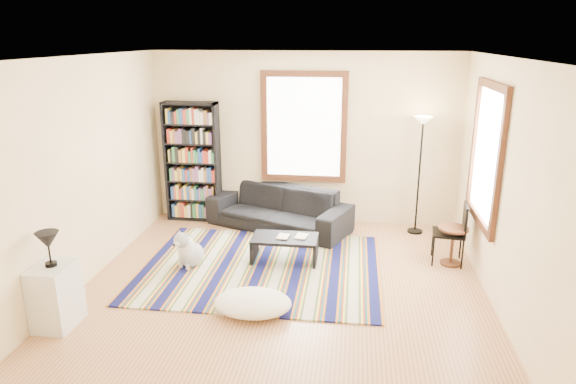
# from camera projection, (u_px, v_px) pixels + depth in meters

# --- Properties ---
(floor) EXTENTS (5.00, 5.00, 0.10)m
(floor) POSITION_uv_depth(u_px,v_px,m) (283.00, 291.00, 6.45)
(floor) COLOR tan
(floor) RESTS_ON ground
(ceiling) EXTENTS (5.00, 5.00, 0.10)m
(ceiling) POSITION_uv_depth(u_px,v_px,m) (282.00, 52.00, 5.60)
(ceiling) COLOR white
(ceiling) RESTS_ON floor
(wall_back) EXTENTS (5.00, 0.10, 2.80)m
(wall_back) POSITION_uv_depth(u_px,v_px,m) (304.00, 139.00, 8.44)
(wall_back) COLOR #FEDDAB
(wall_back) RESTS_ON floor
(wall_front) EXTENTS (5.00, 0.10, 2.80)m
(wall_front) POSITION_uv_depth(u_px,v_px,m) (232.00, 277.00, 3.60)
(wall_front) COLOR #FEDDAB
(wall_front) RESTS_ON floor
(wall_left) EXTENTS (0.10, 5.00, 2.80)m
(wall_left) POSITION_uv_depth(u_px,v_px,m) (79.00, 173.00, 6.34)
(wall_left) COLOR #FEDDAB
(wall_left) RESTS_ON floor
(wall_right) EXTENTS (0.10, 5.00, 2.80)m
(wall_right) POSITION_uv_depth(u_px,v_px,m) (509.00, 188.00, 5.71)
(wall_right) COLOR #FEDDAB
(wall_right) RESTS_ON floor
(window_back) EXTENTS (1.20, 0.06, 1.60)m
(window_back) POSITION_uv_depth(u_px,v_px,m) (304.00, 127.00, 8.31)
(window_back) COLOR white
(window_back) RESTS_ON wall_back
(window_right) EXTENTS (0.06, 1.20, 1.60)m
(window_right) POSITION_uv_depth(u_px,v_px,m) (487.00, 154.00, 6.42)
(window_right) COLOR white
(window_right) RESTS_ON wall_right
(rug) EXTENTS (3.20, 2.56, 0.02)m
(rug) POSITION_uv_depth(u_px,v_px,m) (261.00, 267.00, 6.97)
(rug) COLOR #0D1043
(rug) RESTS_ON floor
(sofa) EXTENTS (2.47, 1.71, 0.67)m
(sofa) POSITION_uv_depth(u_px,v_px,m) (279.00, 208.00, 8.32)
(sofa) COLOR black
(sofa) RESTS_ON floor
(bookshelf) EXTENTS (0.90, 0.30, 2.00)m
(bookshelf) POSITION_uv_depth(u_px,v_px,m) (193.00, 162.00, 8.57)
(bookshelf) COLOR black
(bookshelf) RESTS_ON floor
(coffee_table) EXTENTS (0.97, 0.63, 0.36)m
(coffee_table) POSITION_uv_depth(u_px,v_px,m) (285.00, 249.00, 7.13)
(coffee_table) COLOR black
(coffee_table) RESTS_ON floor
(book_a) EXTENTS (0.18, 0.23, 0.02)m
(book_a) POSITION_uv_depth(u_px,v_px,m) (278.00, 236.00, 7.09)
(book_a) COLOR beige
(book_a) RESTS_ON coffee_table
(book_b) EXTENTS (0.19, 0.24, 0.02)m
(book_b) POSITION_uv_depth(u_px,v_px,m) (296.00, 236.00, 7.10)
(book_b) COLOR beige
(book_b) RESTS_ON coffee_table
(floor_cushion) EXTENTS (0.98, 0.80, 0.22)m
(floor_cushion) POSITION_uv_depth(u_px,v_px,m) (253.00, 303.00, 5.83)
(floor_cushion) COLOR silver
(floor_cushion) RESTS_ON floor
(floor_lamp) EXTENTS (0.37, 0.37, 1.86)m
(floor_lamp) POSITION_uv_depth(u_px,v_px,m) (419.00, 176.00, 7.97)
(floor_lamp) COLOR black
(floor_lamp) RESTS_ON floor
(side_table) EXTENTS (0.44, 0.44, 0.54)m
(side_table) POSITION_uv_depth(u_px,v_px,m) (452.00, 246.00, 7.01)
(side_table) COLOR #4A2412
(side_table) RESTS_ON floor
(folding_chair) EXTENTS (0.46, 0.44, 0.86)m
(folding_chair) POSITION_uv_depth(u_px,v_px,m) (448.00, 233.00, 7.02)
(folding_chair) COLOR black
(folding_chair) RESTS_ON floor
(white_cabinet) EXTENTS (0.39, 0.51, 0.70)m
(white_cabinet) POSITION_uv_depth(u_px,v_px,m) (56.00, 296.00, 5.50)
(white_cabinet) COLOR silver
(white_cabinet) RESTS_ON floor
(table_lamp) EXTENTS (0.25, 0.25, 0.38)m
(table_lamp) POSITION_uv_depth(u_px,v_px,m) (49.00, 249.00, 5.35)
(table_lamp) COLOR black
(table_lamp) RESTS_ON white_cabinet
(dog) EXTENTS (0.55, 0.64, 0.53)m
(dog) POSITION_uv_depth(u_px,v_px,m) (191.00, 247.00, 6.97)
(dog) COLOR silver
(dog) RESTS_ON floor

